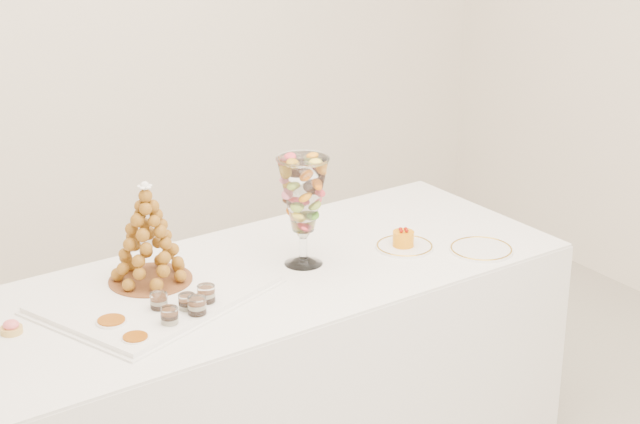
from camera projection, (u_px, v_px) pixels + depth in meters
buffet_table at (264, 379)px, 3.67m from camera, size 2.10×0.90×0.79m
lace_tray at (155, 294)px, 3.35m from camera, size 0.79×0.69×0.02m
macaron_vase at (303, 196)px, 3.52m from camera, size 0.17×0.17×0.37m
cake_plate at (404, 247)px, 3.73m from camera, size 0.20×0.20×0.01m
spare_plate at (481, 250)px, 3.71m from camera, size 0.22×0.22×0.01m
pink_tart at (11, 328)px, 3.13m from camera, size 0.07×0.07×0.04m
verrine_a at (159, 304)px, 3.23m from camera, size 0.05×0.05×0.07m
verrine_b at (187, 305)px, 3.23m from camera, size 0.06×0.06×0.07m
verrine_c at (206, 297)px, 3.27m from camera, size 0.06×0.06×0.08m
verrine_d at (170, 319)px, 3.14m from camera, size 0.06×0.06×0.07m
verrine_e at (197, 309)px, 3.20m from camera, size 0.07×0.07×0.08m
ramekin_back at (112, 325)px, 3.15m from camera, size 0.09×0.09×0.03m
ramekin_front at (136, 341)px, 3.06m from camera, size 0.08×0.08×0.03m
croquembouche at (148, 233)px, 3.37m from camera, size 0.28×0.28×0.34m
mousse_cake at (403, 238)px, 3.72m from camera, size 0.08×0.08×0.07m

